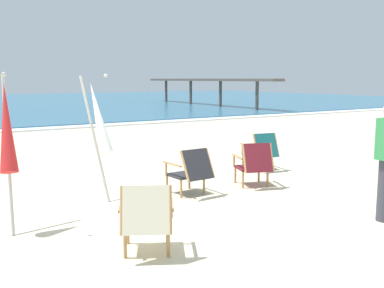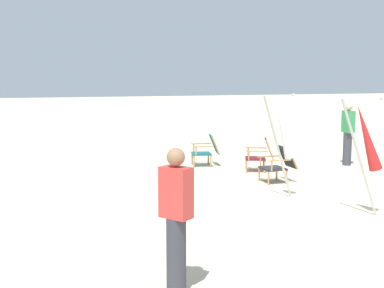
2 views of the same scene
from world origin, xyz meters
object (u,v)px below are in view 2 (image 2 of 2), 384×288
Objects in this scene: beach_chair_far_center at (207,149)px; person_by_waterline at (348,133)px; umbrella_furled_white at (283,130)px; umbrella_furled_red at (366,139)px; beach_chair_front_left at (280,163)px; person_near_chairs at (176,220)px; beach_chair_back_left at (262,154)px.

beach_chair_far_center is 3.66m from person_by_waterline.
person_by_waterline is (2.89, -3.16, -0.48)m from umbrella_furled_white.
umbrella_furled_red is at bearing -151.28° from umbrella_furled_white.
person_near_chairs is (-5.17, 3.56, 0.41)m from beach_chair_front_left.
person_by_waterline is at bearing -84.65° from beach_chair_back_left.
umbrella_furled_red is (-4.17, -0.15, 0.89)m from beach_chair_back_left.
beach_chair_front_left is 0.99× the size of beach_chair_far_center.
umbrella_furled_white reaches higher than person_near_chairs.
beach_chair_back_left is 0.42× the size of umbrella_furled_red.
person_by_waterline is (-0.86, -3.54, 0.41)m from beach_chair_far_center.
umbrella_furled_white is at bearing 132.50° from person_by_waterline.
beach_chair_far_center is 0.50× the size of person_near_chairs.
beach_chair_back_left is (1.28, -0.11, 0.00)m from beach_chair_front_left.
beach_chair_front_left is at bearing 120.40° from person_by_waterline.
umbrella_furled_red reaches higher than beach_chair_back_left.
beach_chair_front_left is at bearing -22.57° from umbrella_furled_white.
person_by_waterline reaches higher than beach_chair_front_left.
beach_chair_front_left is 1.74m from umbrella_furled_white.
beach_chair_far_center is 1.52m from beach_chair_back_left.
umbrella_furled_white is at bearing -38.22° from person_near_chairs.
beach_chair_far_center is 0.40× the size of umbrella_furled_red.
umbrella_furled_white is (-1.38, 0.57, 0.89)m from beach_chair_front_left.
umbrella_furled_red is 1.72m from umbrella_furled_white.
beach_chair_front_left is 2.56m from beach_chair_far_center.
beach_chair_far_center is at bearing 21.88° from beach_chair_front_left.
umbrella_furled_white is (1.51, 0.83, -0.00)m from umbrella_furled_red.
person_near_chairs reaches higher than beach_chair_far_center.
umbrella_furled_white is 4.85m from person_near_chairs.
person_by_waterline is at bearing -47.50° from umbrella_furled_white.
umbrella_furled_white reaches higher than beach_chair_far_center.
beach_chair_far_center is at bearing 12.93° from umbrella_furled_red.
person_by_waterline is at bearing -59.60° from beach_chair_front_left.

